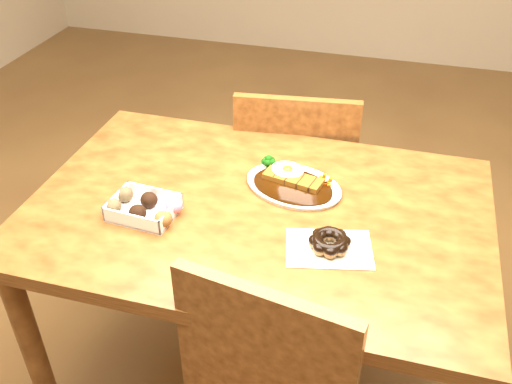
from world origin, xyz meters
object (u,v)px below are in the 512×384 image
(donut_box, at_px, (143,207))
(table, at_px, (257,235))
(pon_de_ring, at_px, (330,242))
(chair_far, at_px, (296,181))
(katsu_curry_plate, at_px, (293,183))

(donut_box, bearing_deg, table, 22.35)
(table, bearing_deg, pon_de_ring, -29.32)
(chair_far, bearing_deg, katsu_curry_plate, 92.30)
(table, bearing_deg, katsu_curry_plate, 58.73)
(katsu_curry_plate, xyz_separation_m, donut_box, (-0.34, -0.22, 0.01))
(chair_far, xyz_separation_m, pon_de_ring, (0.21, -0.65, 0.29))
(donut_box, relative_size, pon_de_ring, 0.84)
(katsu_curry_plate, height_order, pon_de_ring, katsu_curry_plate)
(table, xyz_separation_m, pon_de_ring, (0.21, -0.12, 0.12))
(katsu_curry_plate, bearing_deg, table, -121.27)
(pon_de_ring, bearing_deg, table, 150.68)
(chair_far, relative_size, pon_de_ring, 3.78)
(pon_de_ring, bearing_deg, chair_far, 107.99)
(chair_far, distance_m, donut_box, 0.76)
(katsu_curry_plate, relative_size, donut_box, 1.61)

